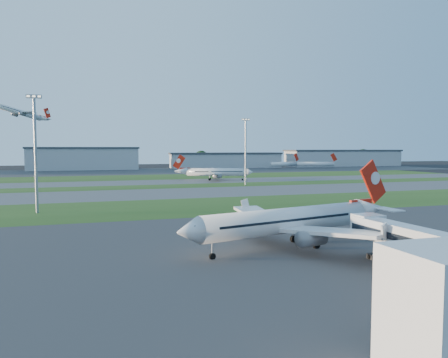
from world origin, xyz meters
name	(u,v)px	position (x,y,z in m)	size (l,w,h in m)	color
ground	(412,246)	(0.00, 0.00, 0.00)	(700.00, 700.00, 0.00)	black
apron_near	(412,246)	(0.00, 0.00, 0.01)	(300.00, 70.00, 0.01)	#333335
grass_strip_a	(268,203)	(0.00, 52.00, 0.01)	(300.00, 34.00, 0.01)	#274617
taxiway_a	(228,192)	(0.00, 85.00, 0.01)	(300.00, 32.00, 0.01)	#515154
grass_strip_b	(207,185)	(0.00, 110.00, 0.01)	(300.00, 18.00, 0.01)	#274617
taxiway_b	(193,181)	(0.00, 132.00, 0.01)	(300.00, 26.00, 0.01)	#515154
grass_strip_c	(178,177)	(0.00, 165.00, 0.01)	(300.00, 40.00, 0.01)	#274617
apron_far	(158,171)	(0.00, 225.00, 0.01)	(400.00, 80.00, 0.01)	#333335
yellow_line	(439,244)	(5.00, 0.00, 0.00)	(0.25, 60.00, 0.02)	gold
jet_bridge	(441,246)	(-9.81, -15.24, 4.01)	(4.20, 26.90, 6.20)	silver
airliner_parked	(289,221)	(-17.41, 4.66, 3.86)	(34.69, 29.07, 11.01)	silver
airliner_taxiing	(216,172)	(11.10, 134.94, 3.61)	(31.75, 26.82, 10.30)	silver
airliner_departing	(20,112)	(-79.74, 229.88, 35.29)	(28.04, 24.21, 9.98)	silver
mini_jet_near	(285,164)	(90.71, 229.98, 3.28)	(27.03, 13.03, 9.48)	silver
mini_jet_far	(316,164)	(111.51, 222.68, 3.28)	(28.03, 9.98, 9.48)	silver
light_mast_west	(35,146)	(-55.00, 52.00, 14.81)	(3.20, 0.70, 25.80)	gray
light_mast_centre	(246,147)	(15.00, 108.00, 14.81)	(3.20, 0.70, 25.80)	gray
hangar_west	(84,158)	(-45.00, 255.00, 7.64)	(71.40, 23.00, 15.20)	#A5A8AD
hangar_east	(226,160)	(55.00, 255.00, 5.64)	(81.60, 23.00, 11.20)	#A5A8AD
hangar_far_east	(343,158)	(155.00, 255.00, 6.64)	(96.90, 23.00, 13.20)	#A5A8AD
tree_mid_west	(121,160)	(-20.00, 266.00, 5.84)	(9.90, 9.90, 10.80)	black
tree_mid_east	(201,158)	(40.00, 269.00, 6.81)	(11.55, 11.55, 12.60)	black
tree_east	(292,158)	(115.00, 267.00, 6.16)	(10.45, 10.45, 11.40)	black
tree_far_east	(363,156)	(185.00, 271.00, 7.46)	(12.65, 12.65, 13.80)	black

